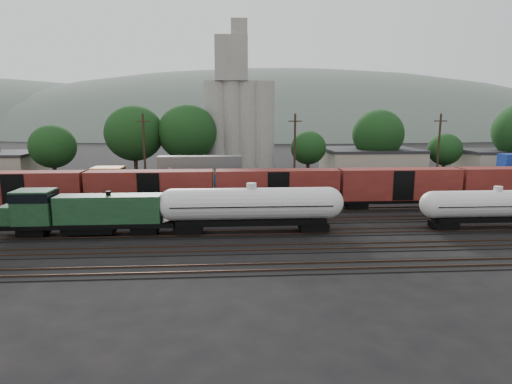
{
  "coord_description": "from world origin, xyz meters",
  "views": [
    {
      "loc": [
        1.19,
        -46.65,
        11.87
      ],
      "look_at": [
        4.4,
        2.0,
        3.0
      ],
      "focal_mm": 30.0,
      "sensor_mm": 36.0,
      "label": 1
    }
  ],
  "objects": [
    {
      "name": "ground",
      "position": [
        0.0,
        0.0,
        0.0
      ],
      "size": [
        600.0,
        600.0,
        0.0
      ],
      "primitive_type": "plane",
      "color": "black"
    },
    {
      "name": "tracks",
      "position": [
        0.0,
        0.0,
        0.05
      ],
      "size": [
        180.0,
        33.2,
        0.2
      ],
      "color": "black",
      "rests_on": "ground"
    },
    {
      "name": "green_locomotive",
      "position": [
        -13.38,
        -5.0,
        2.53
      ],
      "size": [
        16.72,
        2.95,
        4.43
      ],
      "color": "black",
      "rests_on": "ground"
    },
    {
      "name": "tank_car_a",
      "position": [
        3.48,
        -5.0,
        2.88
      ],
      "size": [
        18.6,
        3.33,
        4.87
      ],
      "color": "silver",
      "rests_on": "ground"
    },
    {
      "name": "tank_car_b",
      "position": [
        28.99,
        -5.0,
        2.55
      ],
      "size": [
        16.31,
        2.92,
        4.28
      ],
      "color": "silver",
      "rests_on": "ground"
    },
    {
      "name": "orange_locomotive",
      "position": [
        -9.78,
        10.0,
        2.71
      ],
      "size": [
        19.13,
        3.19,
        4.78
      ],
      "color": "black",
      "rests_on": "ground"
    },
    {
      "name": "boxcar_string",
      "position": [
        -8.19,
        5.0,
        3.12
      ],
      "size": [
        138.2,
        2.9,
        4.2
      ],
      "color": "black",
      "rests_on": "ground"
    },
    {
      "name": "container_wall",
      "position": [
        11.52,
        15.0,
        2.22
      ],
      "size": [
        185.61,
        2.6,
        5.8
      ],
      "color": "black",
      "rests_on": "ground"
    },
    {
      "name": "grain_silo",
      "position": [
        3.28,
        36.0,
        11.26
      ],
      "size": [
        13.4,
        5.0,
        29.0
      ],
      "color": "gray",
      "rests_on": "ground"
    },
    {
      "name": "industrial_sheds",
      "position": [
        6.63,
        35.25,
        2.56
      ],
      "size": [
        119.38,
        17.26,
        5.1
      ],
      "color": "#9E937F",
      "rests_on": "ground"
    },
    {
      "name": "tree_band",
      "position": [
        -0.6,
        35.0,
        7.8
      ],
      "size": [
        163.22,
        24.32,
        14.13
      ],
      "color": "black",
      "rests_on": "ground"
    },
    {
      "name": "utility_poles",
      "position": [
        0.0,
        22.0,
        6.21
      ],
      "size": [
        122.2,
        0.36,
        12.0
      ],
      "color": "black",
      "rests_on": "ground"
    },
    {
      "name": "distant_hills",
      "position": [
        23.92,
        260.0,
        -20.56
      ],
      "size": [
        860.0,
        286.0,
        130.0
      ],
      "color": "#59665B",
      "rests_on": "ground"
    }
  ]
}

